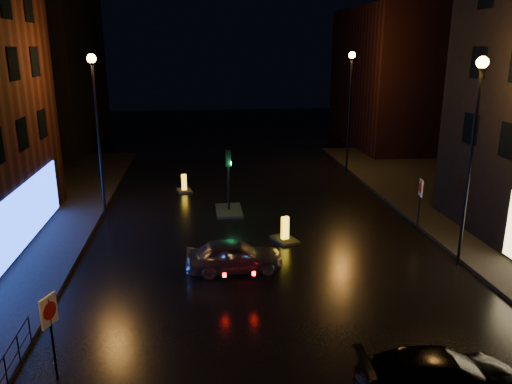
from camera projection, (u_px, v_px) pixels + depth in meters
ground at (304, 366)px, 14.15m from camera, size 120.00×120.00×0.00m
building_far_left at (43, 67)px, 43.72m from camera, size 8.00×16.00×14.00m
building_far_right at (395, 78)px, 44.66m from camera, size 8.00×14.00×12.00m
street_lamp_lfar at (96, 112)px, 25.04m from camera, size 0.44×0.44×8.37m
street_lamp_rnear at (474, 132)px, 19.19m from camera, size 0.44×0.44×8.37m
street_lamp_rfar at (350, 94)px, 34.43m from camera, size 0.44×0.44×8.37m
traffic_signal at (229, 203)px, 27.21m from camera, size 1.40×2.40×3.45m
silver_hatchback at (234, 256)px, 19.98m from camera, size 3.90×1.64×1.32m
dark_sedan at (442, 376)px, 12.71m from camera, size 4.43×1.94×1.27m
bollard_near at (285, 236)px, 23.18m from camera, size 1.31×1.58×1.18m
bollard_far at (184, 188)px, 31.13m from camera, size 1.06×1.38×1.09m
road_sign_left at (50, 318)px, 13.03m from camera, size 0.29×0.58×2.52m
road_sign_right at (420, 192)px, 24.21m from camera, size 0.19×0.61×2.55m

